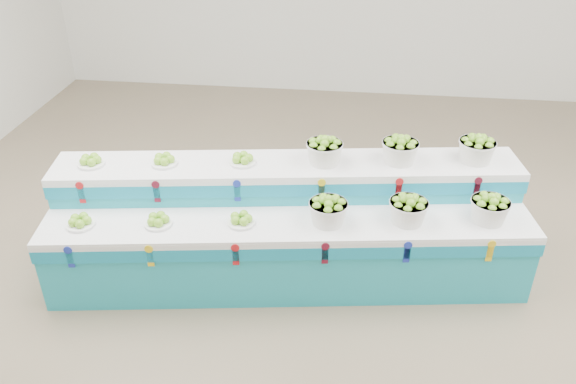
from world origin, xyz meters
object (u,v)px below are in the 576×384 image
object	(u,v)px
basket_lower_left	(328,210)
basket_upper_right	(477,149)
plate_upper_mid	(164,159)
display_stand	(288,226)

from	to	relation	value
basket_lower_left	basket_upper_right	distance (m)	1.51
basket_lower_left	basket_upper_right	xyz separation A→B (m)	(1.29, 0.73, 0.30)
basket_lower_left	basket_upper_right	size ratio (longest dim) A/B	1.00
plate_upper_mid	basket_upper_right	xyz separation A→B (m)	(2.80, 0.41, 0.07)
plate_upper_mid	basket_upper_right	distance (m)	2.83
basket_upper_right	display_stand	bearing A→B (deg)	-162.84
display_stand	basket_lower_left	distance (m)	0.54
display_stand	plate_upper_mid	world-z (taller)	plate_upper_mid
basket_lower_left	plate_upper_mid	world-z (taller)	plate_upper_mid
display_stand	plate_upper_mid	xyz separation A→B (m)	(-1.14, 0.10, 0.56)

